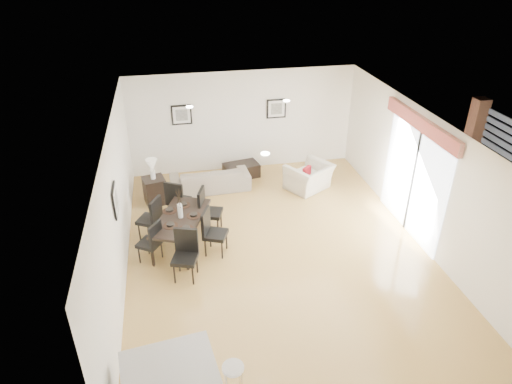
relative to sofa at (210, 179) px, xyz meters
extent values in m
plane|color=tan|center=(1.05, -2.91, -0.29)|extent=(8.00, 8.00, 0.00)
cube|color=white|center=(1.05, 1.09, 1.06)|extent=(6.00, 0.04, 2.70)
cube|color=white|center=(1.05, -6.91, 1.06)|extent=(6.00, 0.04, 2.70)
cube|color=white|center=(-1.95, -2.91, 1.06)|extent=(0.04, 8.00, 2.70)
cube|color=white|center=(4.05, -2.91, 1.06)|extent=(0.04, 8.00, 2.70)
cube|color=white|center=(1.05, -2.91, 2.41)|extent=(6.00, 8.00, 0.02)
imported|color=gray|center=(0.00, 0.00, 0.00)|extent=(2.02, 0.86, 0.58)
imported|color=beige|center=(2.46, -0.47, 0.05)|extent=(1.35, 1.31, 0.67)
imported|color=#365223|center=(6.67, -2.28, 0.08)|extent=(0.53, 0.53, 0.75)
cube|color=black|center=(-0.83, -2.31, 0.36)|extent=(1.36, 1.81, 0.05)
cylinder|color=black|center=(-1.44, -2.88, 0.02)|extent=(0.06, 0.06, 0.62)
cylinder|color=black|center=(-0.88, -1.47, 0.02)|extent=(0.06, 0.06, 0.62)
cylinder|color=black|center=(-0.78, -3.14, 0.02)|extent=(0.06, 0.06, 0.62)
cylinder|color=black|center=(-0.22, -1.73, 0.02)|extent=(0.06, 0.06, 0.62)
cube|color=black|center=(-1.48, -2.71, 0.11)|extent=(0.56, 0.56, 0.07)
cube|color=black|center=(-1.33, -2.81, 0.36)|extent=(0.26, 0.37, 0.48)
cylinder|color=black|center=(-1.53, -2.50, -0.11)|extent=(0.03, 0.03, 0.37)
cylinder|color=black|center=(-1.26, -2.67, -0.11)|extent=(0.03, 0.03, 0.37)
cylinder|color=black|center=(-1.70, -2.76, -0.11)|extent=(0.03, 0.03, 0.37)
cylinder|color=black|center=(-1.44, -2.93, -0.11)|extent=(0.03, 0.03, 0.37)
cube|color=black|center=(-1.48, -1.90, 0.15)|extent=(0.59, 0.59, 0.08)
cube|color=black|center=(-1.31, -1.99, 0.42)|extent=(0.26, 0.41, 0.52)
cylinder|color=black|center=(-1.55, -1.67, -0.09)|extent=(0.03, 0.03, 0.40)
cylinder|color=black|center=(-1.25, -1.83, -0.09)|extent=(0.03, 0.03, 0.40)
cylinder|color=black|center=(-1.71, -1.97, -0.09)|extent=(0.03, 0.03, 0.40)
cylinder|color=black|center=(-1.41, -2.13, -0.09)|extent=(0.03, 0.03, 0.40)
cube|color=black|center=(-0.18, -2.71, 0.15)|extent=(0.57, 0.57, 0.08)
cube|color=black|center=(-0.35, -2.64, 0.42)|extent=(0.22, 0.43, 0.52)
cylinder|color=black|center=(-0.09, -2.94, -0.09)|extent=(0.03, 0.03, 0.40)
cylinder|color=black|center=(-0.40, -2.81, -0.09)|extent=(0.03, 0.03, 0.40)
cylinder|color=black|center=(0.05, -2.62, -0.09)|extent=(0.03, 0.03, 0.40)
cylinder|color=black|center=(-0.27, -2.49, -0.09)|extent=(0.03, 0.03, 0.40)
cube|color=black|center=(-0.18, -1.90, 0.16)|extent=(0.57, 0.57, 0.08)
cube|color=black|center=(-0.37, -1.84, 0.44)|extent=(0.20, 0.45, 0.54)
cylinder|color=black|center=(-0.07, -2.12, -0.08)|extent=(0.04, 0.04, 0.41)
cylinder|color=black|center=(-0.40, -2.01, -0.08)|extent=(0.04, 0.04, 0.41)
cylinder|color=black|center=(0.04, -1.79, -0.08)|extent=(0.04, 0.04, 0.41)
cylinder|color=black|center=(-0.29, -1.68, -0.08)|extent=(0.04, 0.04, 0.41)
cube|color=black|center=(-0.83, -3.39, 0.15)|extent=(0.55, 0.55, 0.08)
cube|color=black|center=(-0.77, -3.21, 0.43)|extent=(0.44, 0.19, 0.53)
cylinder|color=black|center=(-1.05, -3.51, -0.09)|extent=(0.03, 0.03, 0.40)
cylinder|color=black|center=(-0.94, -3.18, -0.09)|extent=(0.03, 0.03, 0.40)
cylinder|color=black|center=(-0.72, -3.61, -0.09)|extent=(0.03, 0.03, 0.40)
cylinder|color=black|center=(-0.61, -3.28, -0.09)|extent=(0.03, 0.03, 0.40)
cube|color=black|center=(-0.83, -1.22, 0.15)|extent=(0.60, 0.60, 0.08)
cube|color=black|center=(-0.93, -1.39, 0.43)|extent=(0.41, 0.27, 0.52)
cylinder|color=black|center=(-0.60, -1.16, -0.09)|extent=(0.03, 0.03, 0.40)
cylinder|color=black|center=(-0.77, -1.46, -0.09)|extent=(0.03, 0.03, 0.40)
cylinder|color=black|center=(-0.89, -0.99, -0.09)|extent=(0.03, 0.03, 0.40)
cylinder|color=black|center=(-1.07, -1.28, -0.09)|extent=(0.03, 0.03, 0.40)
cylinder|color=white|center=(-0.83, -2.31, 0.54)|extent=(0.10, 0.10, 0.30)
cylinder|color=#301E15|center=(-0.57, -2.31, 0.39)|extent=(0.30, 0.30, 0.01)
cylinder|color=black|center=(-0.57, -2.31, 0.42)|extent=(0.16, 0.16, 0.04)
cylinder|color=#301E15|center=(-0.75, -1.85, 0.39)|extent=(0.30, 0.30, 0.01)
cylinder|color=black|center=(-0.75, -1.85, 0.42)|extent=(0.16, 0.16, 0.04)
cylinder|color=#301E15|center=(-1.04, -2.03, 0.39)|extent=(0.30, 0.30, 0.01)
cylinder|color=black|center=(-1.04, -2.03, 0.42)|extent=(0.16, 0.16, 0.04)
cylinder|color=#301E15|center=(-1.04, -2.59, 0.39)|extent=(0.30, 0.30, 0.01)
cylinder|color=black|center=(-1.04, -2.59, 0.42)|extent=(0.16, 0.16, 0.04)
cylinder|color=#301E15|center=(-0.75, -2.76, 0.39)|extent=(0.30, 0.30, 0.01)
cylinder|color=black|center=(-0.75, -2.76, 0.42)|extent=(0.16, 0.16, 0.04)
cube|color=black|center=(0.89, 0.54, -0.11)|extent=(0.99, 0.71, 0.36)
cube|color=black|center=(-1.37, -0.42, 0.03)|extent=(0.58, 0.58, 0.65)
cylinder|color=white|center=(-1.37, -0.42, 0.47)|extent=(0.12, 0.12, 0.21)
cone|color=white|center=(-1.37, -0.42, 0.71)|extent=(0.26, 0.26, 0.28)
cube|color=maroon|center=(2.36, -0.57, 0.23)|extent=(0.27, 0.25, 0.28)
cube|color=#B8B8BA|center=(-1.18, -6.14, 0.52)|extent=(1.30, 1.06, 0.06)
cylinder|color=silver|center=(-0.35, -6.14, 0.34)|extent=(0.30, 0.30, 0.04)
cylinder|color=silver|center=(-0.25, -6.04, 0.02)|extent=(0.02, 0.02, 0.63)
cylinder|color=silver|center=(-0.45, -6.04, 0.02)|extent=(0.02, 0.02, 0.63)
cube|color=black|center=(-0.55, 1.06, 1.36)|extent=(0.52, 0.03, 0.52)
cube|color=white|center=(-0.55, 1.06, 1.36)|extent=(0.44, 0.04, 0.44)
cube|color=#53534E|center=(-0.55, 1.06, 1.36)|extent=(0.30, 0.04, 0.30)
cube|color=black|center=(1.95, 1.06, 1.36)|extent=(0.52, 0.03, 0.52)
cube|color=white|center=(1.95, 1.06, 1.36)|extent=(0.44, 0.04, 0.44)
cube|color=#53534E|center=(1.95, 1.06, 1.36)|extent=(0.30, 0.04, 0.30)
cube|color=black|center=(-1.92, -3.11, 1.36)|extent=(0.03, 0.52, 0.52)
cube|color=white|center=(-1.92, -3.11, 1.36)|extent=(0.04, 0.44, 0.44)
cube|color=#53534E|center=(-1.92, -3.11, 1.36)|extent=(0.04, 0.30, 0.30)
cube|color=white|center=(4.03, -2.61, 0.84)|extent=(0.02, 2.40, 2.25)
cube|color=black|center=(4.01, -2.61, 0.84)|extent=(0.03, 0.05, 2.25)
cube|color=black|center=(4.01, -2.61, 1.98)|extent=(0.03, 2.50, 0.05)
cube|color=maroon|center=(3.97, -2.61, 2.14)|extent=(0.10, 2.70, 0.28)
plane|color=gray|center=(6.05, -2.61, -0.29)|extent=(6.00, 6.00, 0.00)
cube|color=brown|center=(7.10, -0.21, 0.71)|extent=(0.35, 0.35, 2.00)
camera|label=1|loc=(-0.86, -10.26, 5.32)|focal=32.00mm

